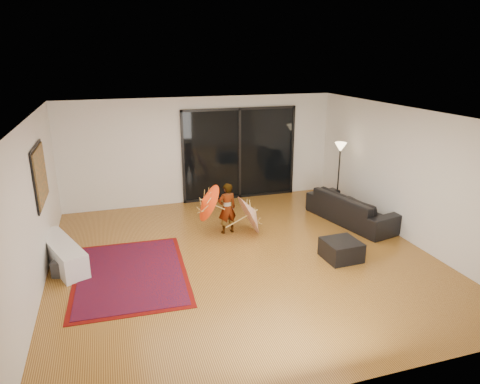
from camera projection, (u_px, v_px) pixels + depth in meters
name	position (u px, v px, depth m)	size (l,w,h in m)	color
floor	(243.00, 257.00, 8.15)	(7.00, 7.00, 0.00)	#AE792F
ceiling	(243.00, 115.00, 7.32)	(7.00, 7.00, 0.00)	white
wall_back	(202.00, 150.00, 10.91)	(7.00, 7.00, 0.00)	silver
wall_front	(343.00, 285.00, 4.55)	(7.00, 7.00, 0.00)	silver
wall_left	(32.00, 210.00, 6.74)	(7.00, 7.00, 0.00)	silver
wall_right	(407.00, 175.00, 8.72)	(7.00, 7.00, 0.00)	silver
sliding_door	(239.00, 154.00, 11.21)	(3.06, 0.07, 2.40)	black
painting	(40.00, 175.00, 7.57)	(0.04, 1.28, 1.08)	black
media_console	(62.00, 254.00, 7.79)	(0.42, 1.66, 0.46)	white
speaker	(61.00, 268.00, 7.44)	(0.25, 0.25, 0.29)	#424244
persian_rug	(131.00, 274.00, 7.53)	(2.04, 2.76, 0.02)	#630B08
sofa	(352.00, 208.00, 9.80)	(2.27, 0.89, 0.66)	black
ottoman	(341.00, 250.00, 8.05)	(0.64, 0.64, 0.37)	black
floor_lamp	(340.00, 157.00, 10.41)	(0.29, 0.29, 1.66)	black
child	(227.00, 208.00, 9.12)	(0.41, 0.27, 1.11)	#999999
parasol_orange	(202.00, 204.00, 8.87)	(0.54, 0.82, 0.86)	#FF3F0D
parasol_white	(256.00, 210.00, 9.17)	(0.55, 0.90, 0.95)	white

